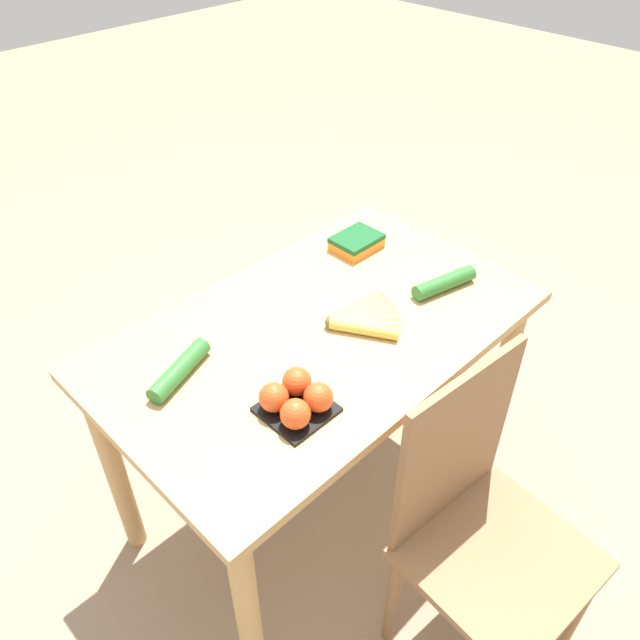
% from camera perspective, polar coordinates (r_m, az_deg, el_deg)
% --- Properties ---
extents(ground_plane, '(12.00, 12.00, 0.00)m').
position_cam_1_polar(ground_plane, '(2.29, 0.00, -15.71)').
color(ground_plane, gray).
extents(dining_table, '(1.22, 0.73, 0.77)m').
position_cam_1_polar(dining_table, '(1.80, 0.00, -3.81)').
color(dining_table, tan).
rests_on(dining_table, ground_plane).
extents(chair, '(0.45, 0.43, 0.94)m').
position_cam_1_polar(chair, '(1.69, 14.48, -18.06)').
color(chair, '#8E6642').
rests_on(chair, ground_plane).
extents(banana_bunch, '(0.21, 0.19, 0.04)m').
position_cam_1_polar(banana_bunch, '(1.72, 3.82, 0.16)').
color(banana_bunch, brown).
rests_on(banana_bunch, dining_table).
extents(tomato_pack, '(0.16, 0.16, 0.08)m').
position_cam_1_polar(tomato_pack, '(1.47, -2.19, -7.23)').
color(tomato_pack, black).
rests_on(tomato_pack, dining_table).
extents(carrot_bag, '(0.15, 0.12, 0.05)m').
position_cam_1_polar(carrot_bag, '(2.03, 3.37, 7.20)').
color(carrot_bag, orange).
rests_on(carrot_bag, dining_table).
extents(cucumber_near, '(0.21, 0.12, 0.05)m').
position_cam_1_polar(cucumber_near, '(1.60, -12.72, -4.48)').
color(cucumber_near, '#2D702D').
rests_on(cucumber_near, dining_table).
extents(cucumber_far, '(0.22, 0.09, 0.05)m').
position_cam_1_polar(cucumber_far, '(1.88, 11.29, 3.35)').
color(cucumber_far, '#2D702D').
rests_on(cucumber_far, dining_table).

